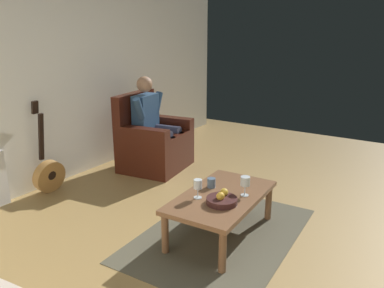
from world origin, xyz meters
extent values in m
plane|color=#A3814A|center=(0.00, 0.00, 0.00)|extent=(7.39, 7.39, 0.00)
cube|color=beige|center=(0.00, -2.65, 1.38)|extent=(6.56, 0.06, 2.76)
cube|color=brown|center=(0.24, -0.37, 0.00)|extent=(1.83, 1.28, 0.01)
cube|color=#40180E|center=(-0.81, -1.92, 0.19)|extent=(0.91, 0.84, 0.39)
cube|color=#40180E|center=(-0.82, -1.86, 0.44)|extent=(0.62, 0.68, 0.10)
cube|color=#40180E|center=(-1.14, -1.97, 0.51)|extent=(0.24, 0.75, 0.24)
cube|color=#40180E|center=(-0.47, -1.87, 0.51)|extent=(0.24, 0.75, 0.24)
cube|color=#40180E|center=(-0.77, -2.22, 0.68)|extent=(0.83, 0.23, 0.60)
cube|color=navy|center=(-0.79, -2.06, 0.73)|extent=(0.42, 0.23, 0.48)
sphere|color=#A87A5B|center=(-0.79, -2.06, 1.10)|extent=(0.20, 0.20, 0.20)
cylinder|color=#37394E|center=(-0.94, -1.86, 0.50)|extent=(0.19, 0.45, 0.13)
cylinder|color=#37394E|center=(-0.97, -1.65, 0.24)|extent=(0.13, 0.13, 0.49)
cylinder|color=navy|center=(-1.02, -2.04, 0.83)|extent=(0.21, 0.12, 0.29)
cylinder|color=#37394E|center=(-0.70, -1.83, 0.50)|extent=(0.19, 0.45, 0.13)
cylinder|color=#37394E|center=(-0.73, -1.61, 0.24)|extent=(0.13, 0.13, 0.49)
cylinder|color=navy|center=(-0.57, -1.97, 0.83)|extent=(0.21, 0.12, 0.29)
cube|color=brown|center=(0.24, -0.37, 0.36)|extent=(1.11, 0.66, 0.04)
cylinder|color=brown|center=(-0.26, -0.12, 0.17)|extent=(0.06, 0.06, 0.34)
cylinder|color=brown|center=(0.72, -0.09, 0.17)|extent=(0.06, 0.06, 0.34)
cylinder|color=brown|center=(-0.24, -0.64, 0.17)|extent=(0.06, 0.06, 0.34)
cylinder|color=brown|center=(0.74, -0.61, 0.17)|extent=(0.06, 0.06, 0.34)
cylinder|color=#BB8445|center=(0.46, -2.44, 0.18)|extent=(0.37, 0.15, 0.38)
cylinder|color=black|center=(0.46, -2.39, 0.20)|extent=(0.10, 0.02, 0.10)
cube|color=black|center=(0.46, -2.51, 0.63)|extent=(0.05, 0.11, 0.54)
cube|color=black|center=(0.46, -2.55, 0.96)|extent=(0.07, 0.05, 0.14)
cylinder|color=silver|center=(0.15, -0.19, 0.39)|extent=(0.07, 0.07, 0.01)
cylinder|color=silver|center=(0.15, -0.19, 0.43)|extent=(0.01, 0.01, 0.09)
cylinder|color=silver|center=(0.15, -0.19, 0.52)|extent=(0.08, 0.08, 0.08)
cylinder|color=#590C19|center=(0.15, -0.19, 0.50)|extent=(0.07, 0.07, 0.03)
cylinder|color=silver|center=(0.41, -0.51, 0.39)|extent=(0.07, 0.07, 0.01)
cylinder|color=silver|center=(0.41, -0.51, 0.43)|extent=(0.01, 0.01, 0.08)
cylinder|color=silver|center=(0.41, -0.51, 0.51)|extent=(0.07, 0.07, 0.08)
cylinder|color=#590C19|center=(0.41, -0.51, 0.49)|extent=(0.06, 0.06, 0.03)
cylinder|color=#3F1F1E|center=(0.39, -0.28, 0.41)|extent=(0.26, 0.26, 0.05)
sphere|color=gold|center=(0.41, -0.29, 0.45)|extent=(0.07, 0.07, 0.07)
sphere|color=gold|center=(0.33, -0.30, 0.45)|extent=(0.07, 0.07, 0.07)
cylinder|color=slate|center=(0.15, -0.53, 0.43)|extent=(0.08, 0.08, 0.09)
camera|label=1|loc=(2.93, 1.07, 1.75)|focal=35.61mm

